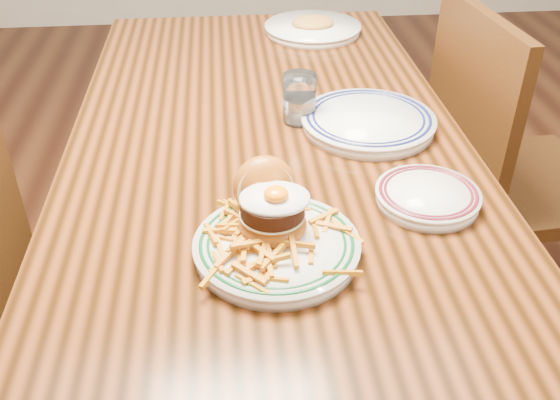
{
  "coord_description": "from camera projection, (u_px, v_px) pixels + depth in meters",
  "views": [
    {
      "loc": [
        -0.09,
        -1.2,
        1.4
      ],
      "look_at": [
        -0.01,
        -0.38,
        0.83
      ],
      "focal_mm": 40.0,
      "sensor_mm": 36.0,
      "label": 1
    }
  ],
  "objects": [
    {
      "name": "table",
      "position": [
        268.0,
        167.0,
        1.4
      ],
      "size": [
        0.85,
        1.6,
        0.75
      ],
      "color": "black",
      "rests_on": "floor"
    },
    {
      "name": "water_glass",
      "position": [
        299.0,
        101.0,
        1.37
      ],
      "size": [
        0.07,
        0.07,
        0.11
      ],
      "color": "white",
      "rests_on": "table"
    },
    {
      "name": "chair_right",
      "position": [
        501.0,
        171.0,
        1.68
      ],
      "size": [
        0.48,
        0.48,
        0.95
      ],
      "rotation": [
        0.0,
        0.0,
        3.22
      ],
      "color": "#3C1F0C",
      "rests_on": "floor"
    },
    {
      "name": "side_plate",
      "position": [
        428.0,
        196.0,
        1.12
      ],
      "size": [
        0.19,
        0.19,
        0.03
      ],
      "rotation": [
        0.0,
        0.0,
        -0.13
      ],
      "color": "silver",
      "rests_on": "table"
    },
    {
      "name": "far_plate",
      "position": [
        313.0,
        28.0,
        1.86
      ],
      "size": [
        0.29,
        0.29,
        0.05
      ],
      "rotation": [
        0.0,
        0.0,
        0.31
      ],
      "color": "silver",
      "rests_on": "table"
    },
    {
      "name": "floor",
      "position": [
        270.0,
        365.0,
        1.78
      ],
      "size": [
        6.0,
        6.0,
        0.0
      ],
      "primitive_type": "plane",
      "color": "black",
      "rests_on": "ground"
    },
    {
      "name": "rear_plate",
      "position": [
        368.0,
        121.0,
        1.36
      ],
      "size": [
        0.29,
        0.29,
        0.03
      ],
      "rotation": [
        0.0,
        0.0,
        0.19
      ],
      "color": "silver",
      "rests_on": "table"
    },
    {
      "name": "main_plate",
      "position": [
        275.0,
        231.0,
        1.01
      ],
      "size": [
        0.27,
        0.28,
        0.13
      ],
      "rotation": [
        0.0,
        0.0,
        0.12
      ],
      "color": "silver",
      "rests_on": "table"
    }
  ]
}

